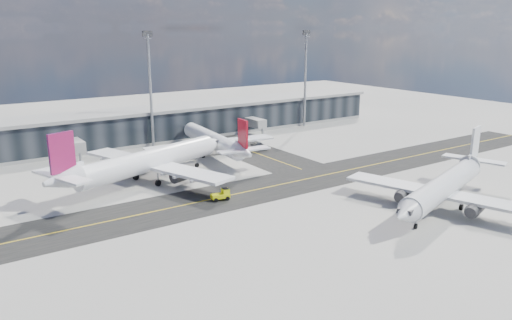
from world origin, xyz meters
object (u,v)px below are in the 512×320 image
at_px(airliner_af, 147,161).
at_px(airliner_near, 445,186).
at_px(service_van, 259,146).
at_px(baggage_tug, 222,194).
at_px(airliner_redtail, 214,141).

distance_m(airliner_af, airliner_near, 54.87).
xyz_separation_m(airliner_near, service_van, (-1.59, 52.65, -3.01)).
xyz_separation_m(airliner_near, baggage_tug, (-29.22, 24.32, -2.77)).
relative_size(airliner_redtail, airliner_near, 1.00).
bearing_deg(baggage_tug, airliner_redtail, 163.38).
height_order(airliner_af, service_van, airliner_af).
distance_m(airliner_redtail, baggage_tug, 31.81).
height_order(airliner_redtail, baggage_tug, airliner_redtail).
bearing_deg(airliner_near, baggage_tug, 33.04).
height_order(airliner_redtail, airliner_near, airliner_near).
height_order(airliner_near, baggage_tug, airliner_near).
xyz_separation_m(airliner_af, airliner_near, (35.94, -41.47, -0.50)).
bearing_deg(airliner_near, airliner_redtail, -1.40).
relative_size(airliner_af, service_van, 7.63).
distance_m(airliner_redtail, airliner_near, 54.64).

